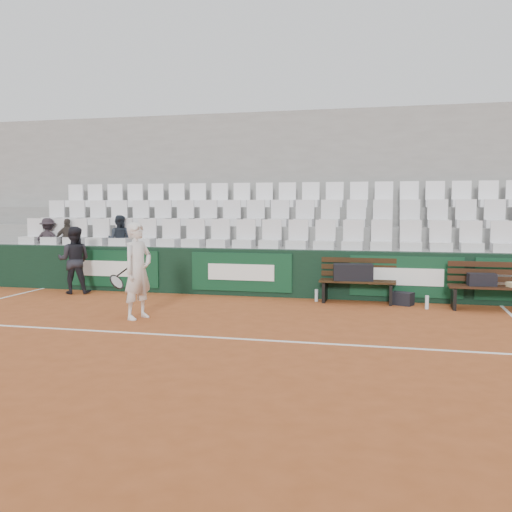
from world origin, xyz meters
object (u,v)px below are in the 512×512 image
Objects in this scene: spectator_a at (48,222)px; spectator_b at (67,222)px; spectator_c at (119,221)px; sports_bag_right at (482,280)px; ball_kid at (74,260)px; bench_left at (357,291)px; tennis_player at (138,271)px; bench_right at (491,298)px; water_bottle_near at (316,295)px; sports_bag_left at (353,272)px; sports_bag_ground at (402,299)px; water_bottle_far at (427,302)px.

spectator_a reaches higher than spectator_b.
spectator_c reaches higher than spectator_a.
ball_kid reaches higher than sports_bag_right.
tennis_player is (-3.55, -2.52, 0.60)m from bench_left.
spectator_c is (1.36, 0.00, 0.04)m from spectator_b.
spectator_a is (-1.39, 1.14, 0.80)m from ball_kid.
bench_left is at bearing 173.97° from bench_right.
spectator_c reaches higher than bench_left.
spectator_b is (-7.00, 0.92, 1.31)m from bench_left.
tennis_player is 1.53× the size of spectator_b.
water_bottle_near is at bearing 161.56° from spectator_c.
sports_bag_left is 1.07m from sports_bag_ground.
bench_right is 3.27m from water_bottle_near.
spectator_a is (-7.45, 0.95, 0.93)m from sports_bag_left.
sports_bag_ground is 0.36× the size of spectator_c.
water_bottle_far reaches higher than sports_bag_ground.
ball_kid is 1.63m from spectator_b.
spectator_a is (-7.54, 0.92, 1.32)m from bench_left.
tennis_player is (-3.47, -2.48, 0.21)m from sports_bag_left.
spectator_c is at bearing 170.27° from sports_bag_left.
sports_bag_right is 8.44m from ball_kid.
bench_left is at bearing 21.89° from sports_bag_left.
water_bottle_far is at bearing -17.43° from bench_left.
sports_bag_right is 1.21× the size of sports_bag_ground.
tennis_player is 5.31m from spectator_a.
bench_left is at bearing 162.57° from water_bottle_far.
bench_left is at bearing 165.26° from ball_kid.
sports_bag_left is (-2.54, 0.22, 0.39)m from bench_right.
sports_bag_right reaches higher than water_bottle_far.
spectator_b reaches higher than bench_left.
water_bottle_far is 8.53m from spectator_b.
spectator_a reaches higher than ball_kid.
sports_bag_ground is (0.87, -0.07, -0.10)m from bench_left.
sports_bag_left is 6.07m from ball_kid.
water_bottle_far is at bearing -37.82° from sports_bag_ground.
sports_bag_ground is (-1.58, 0.19, -0.10)m from bench_right.
sports_bag_right reaches higher than water_bottle_near.
sports_bag_ground is 5.10m from tennis_player.
sports_bag_right is at bearing -6.40° from bench_left.
bench_right is 6.44m from tennis_player.
spectator_b is at bearing -7.12° from spectator_c.
bench_right is at bearing -6.97° from sports_bag_ground.
sports_bag_left reaches higher than bench_left.
spectator_a reaches higher than bench_right.
spectator_b is at bearing 172.80° from sports_bag_right.
sports_bag_right is (2.38, -0.22, -0.05)m from sports_bag_left.
bench_right is at bearing 164.61° from spectator_c.
sports_bag_ground is (-1.42, 0.19, -0.44)m from sports_bag_right.
spectator_a is 0.93× the size of spectator_c.
bench_right is 1.29× the size of spectator_c.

